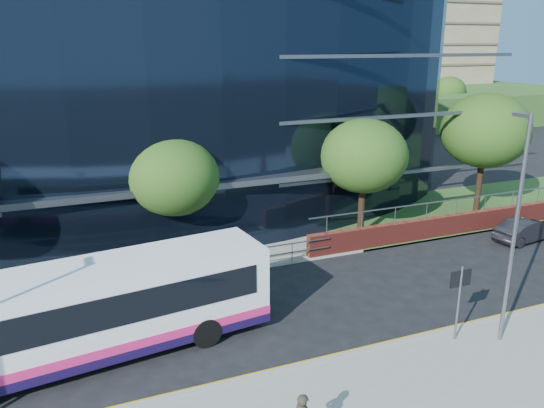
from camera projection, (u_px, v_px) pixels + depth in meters
name	position (u px, v px, depth m)	size (l,w,h in m)	color
ground	(321.00, 346.00, 18.73)	(200.00, 200.00, 0.00)	black
kerb	(335.00, 359.00, 17.82)	(80.00, 0.25, 0.16)	gray
yellow_line_outer	(332.00, 358.00, 18.02)	(80.00, 0.08, 0.01)	gold
yellow_line_inner	(330.00, 355.00, 18.15)	(80.00, 0.08, 0.01)	gold
far_forecourt	(112.00, 257.00, 26.32)	(50.00, 8.00, 0.10)	gray
glass_office	(117.00, 80.00, 33.45)	(44.00, 23.10, 16.00)	black
guard_railings	(71.00, 282.00, 21.84)	(24.00, 0.05, 1.10)	slate
apartment_block	(340.00, 36.00, 77.66)	(60.00, 42.00, 30.00)	#2D511E
street_sign	(460.00, 288.00, 18.31)	(0.85, 0.09, 2.80)	slate
tree_far_b	(174.00, 177.00, 24.85)	(4.29, 4.29, 6.05)	black
tree_far_c	(364.00, 156.00, 27.89)	(4.62, 4.62, 6.51)	black
tree_far_d	(485.00, 131.00, 31.81)	(5.28, 5.28, 7.44)	black
tree_dist_e	(350.00, 94.00, 61.46)	(4.62, 4.62, 6.51)	black
tree_dist_f	(449.00, 91.00, 69.05)	(4.29, 4.29, 6.05)	black
streetlight_east	(515.00, 225.00, 17.65)	(0.15, 0.77, 8.00)	slate
city_bus	(98.00, 310.00, 17.69)	(12.20, 4.21, 3.24)	white
parked_car	(525.00, 230.00, 28.44)	(1.33, 3.80, 1.25)	black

